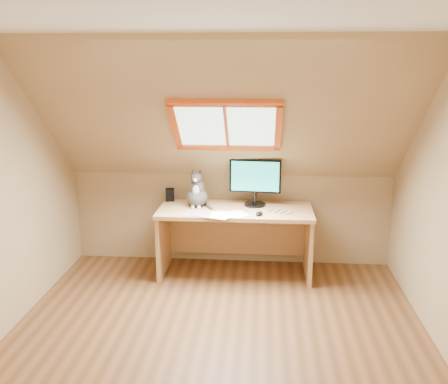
# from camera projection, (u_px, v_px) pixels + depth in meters

# --- Properties ---
(ground) EXTENTS (3.50, 3.50, 0.00)m
(ground) POSITION_uv_depth(u_px,v_px,m) (216.00, 343.00, 4.02)
(ground) COLOR brown
(ground) RESTS_ON ground
(room_shell) EXTENTS (3.52, 3.52, 2.41)m
(room_shell) POSITION_uv_depth(u_px,v_px,m) (214.00, 171.00, 3.57)
(room_shell) COLOR tan
(room_shell) RESTS_ON ground
(desk) EXTENTS (1.59, 0.70, 0.73)m
(desk) POSITION_uv_depth(u_px,v_px,m) (236.00, 227.00, 5.28)
(desk) COLOR tan
(desk) RESTS_ON ground
(monitor) EXTENTS (0.54, 0.23, 0.50)m
(monitor) POSITION_uv_depth(u_px,v_px,m) (255.00, 179.00, 5.19)
(monitor) COLOR black
(monitor) RESTS_ON desk
(cat) EXTENTS (0.23, 0.28, 0.41)m
(cat) POSITION_uv_depth(u_px,v_px,m) (197.00, 193.00, 5.21)
(cat) COLOR #494341
(cat) RESTS_ON desk
(desk_speaker) EXTENTS (0.11, 0.11, 0.13)m
(desk_speaker) POSITION_uv_depth(u_px,v_px,m) (170.00, 195.00, 5.44)
(desk_speaker) COLOR black
(desk_speaker) RESTS_ON desk
(graphics_tablet) EXTENTS (0.27, 0.19, 0.01)m
(graphics_tablet) POSITION_uv_depth(u_px,v_px,m) (198.00, 214.00, 4.96)
(graphics_tablet) COLOR #B2B2B7
(graphics_tablet) RESTS_ON desk
(mouse) EXTENTS (0.10, 0.13, 0.04)m
(mouse) POSITION_uv_depth(u_px,v_px,m) (259.00, 214.00, 4.92)
(mouse) COLOR black
(mouse) RESTS_ON desk
(papers) EXTENTS (0.35, 0.30, 0.01)m
(papers) POSITION_uv_depth(u_px,v_px,m) (224.00, 215.00, 4.92)
(papers) COLOR white
(papers) RESTS_ON desk
(cables) EXTENTS (0.51, 0.26, 0.01)m
(cables) POSITION_uv_depth(u_px,v_px,m) (271.00, 212.00, 5.02)
(cables) COLOR silver
(cables) RESTS_ON desk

